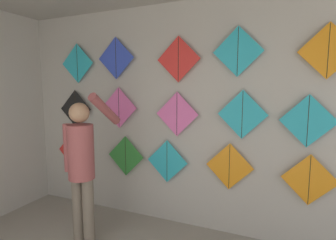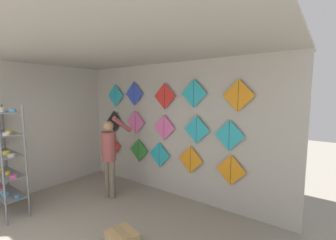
{
  "view_description": "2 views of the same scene",
  "coord_description": "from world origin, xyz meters",
  "px_view_note": "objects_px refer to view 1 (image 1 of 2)",
  "views": [
    {
      "loc": [
        1.21,
        0.44,
        1.77
      ],
      "look_at": [
        0.03,
        3.21,
        1.4
      ],
      "focal_mm": 28.0,
      "sensor_mm": 36.0,
      "label": 1
    },
    {
      "loc": [
        2.93,
        -0.31,
        2.15
      ],
      "look_at": [
        0.33,
        3.21,
        1.65
      ],
      "focal_mm": 24.0,
      "sensor_mm": 36.0,
      "label": 2
    }
  ],
  "objects_px": {
    "kite_3": "(229,166)",
    "kite_6": "(119,108)",
    "kite_0": "(73,153)",
    "kite_8": "(242,114)",
    "kite_11": "(116,58)",
    "kite_5": "(76,109)",
    "kite_9": "(308,121)",
    "kite_7": "(177,114)",
    "kite_12": "(178,59)",
    "kite_10": "(77,63)",
    "shopkeeper": "(82,162)",
    "kite_13": "(238,52)",
    "kite_1": "(126,156)",
    "kite_2": "(167,161)",
    "kite_14": "(328,51)",
    "kite_4": "(309,180)"
  },
  "relations": [
    {
      "from": "kite_3",
      "to": "kite_10",
      "type": "relative_size",
      "value": 1.0
    },
    {
      "from": "kite_5",
      "to": "kite_6",
      "type": "xyz_separation_m",
      "value": [
        0.76,
        0.0,
        0.04
      ]
    },
    {
      "from": "kite_5",
      "to": "kite_6",
      "type": "distance_m",
      "value": 0.76
    },
    {
      "from": "kite_9",
      "to": "kite_4",
      "type": "bearing_deg",
      "value": 0.0
    },
    {
      "from": "kite_5",
      "to": "kite_9",
      "type": "height_order",
      "value": "kite_5"
    },
    {
      "from": "kite_3",
      "to": "shopkeeper",
      "type": "bearing_deg",
      "value": -149.97
    },
    {
      "from": "kite_8",
      "to": "kite_7",
      "type": "bearing_deg",
      "value": 180.0
    },
    {
      "from": "kite_2",
      "to": "kite_9",
      "type": "xyz_separation_m",
      "value": [
        1.57,
        0.0,
        0.6
      ]
    },
    {
      "from": "kite_5",
      "to": "kite_11",
      "type": "height_order",
      "value": "kite_11"
    },
    {
      "from": "kite_12",
      "to": "kite_2",
      "type": "bearing_deg",
      "value": 180.0
    },
    {
      "from": "kite_8",
      "to": "kite_10",
      "type": "height_order",
      "value": "kite_10"
    },
    {
      "from": "kite_1",
      "to": "kite_12",
      "type": "height_order",
      "value": "kite_12"
    },
    {
      "from": "kite_1",
      "to": "kite_2",
      "type": "relative_size",
      "value": 1.0
    },
    {
      "from": "kite_0",
      "to": "kite_13",
      "type": "bearing_deg",
      "value": 0.02
    },
    {
      "from": "kite_3",
      "to": "kite_4",
      "type": "distance_m",
      "value": 0.83
    },
    {
      "from": "kite_6",
      "to": "kite_10",
      "type": "distance_m",
      "value": 0.92
    },
    {
      "from": "kite_5",
      "to": "kite_10",
      "type": "distance_m",
      "value": 0.66
    },
    {
      "from": "kite_1",
      "to": "kite_14",
      "type": "bearing_deg",
      "value": 0.0
    },
    {
      "from": "kite_3",
      "to": "kite_9",
      "type": "relative_size",
      "value": 1.0
    },
    {
      "from": "shopkeeper",
      "to": "kite_11",
      "type": "relative_size",
      "value": 3.11
    },
    {
      "from": "kite_10",
      "to": "kite_4",
      "type": "bearing_deg",
      "value": 0.0
    },
    {
      "from": "kite_8",
      "to": "kite_14",
      "type": "bearing_deg",
      "value": 0.0
    },
    {
      "from": "kite_0",
      "to": "kite_14",
      "type": "relative_size",
      "value": 1.38
    },
    {
      "from": "kite_0",
      "to": "kite_11",
      "type": "xyz_separation_m",
      "value": [
        0.81,
        0.0,
        1.38
      ]
    },
    {
      "from": "kite_10",
      "to": "kite_11",
      "type": "bearing_deg",
      "value": 0.0
    },
    {
      "from": "kite_9",
      "to": "kite_7",
      "type": "bearing_deg",
      "value": 180.0
    },
    {
      "from": "kite_12",
      "to": "kite_13",
      "type": "distance_m",
      "value": 0.7
    },
    {
      "from": "kite_1",
      "to": "kite_6",
      "type": "height_order",
      "value": "kite_6"
    },
    {
      "from": "kite_8",
      "to": "kite_2",
      "type": "bearing_deg",
      "value": 180.0
    },
    {
      "from": "kite_0",
      "to": "kite_8",
      "type": "relative_size",
      "value": 1.38
    },
    {
      "from": "kite_0",
      "to": "kite_2",
      "type": "distance_m",
      "value": 1.55
    },
    {
      "from": "kite_1",
      "to": "kite_5",
      "type": "height_order",
      "value": "kite_5"
    },
    {
      "from": "kite_3",
      "to": "kite_6",
      "type": "xyz_separation_m",
      "value": [
        -1.51,
        0.0,
        0.64
      ]
    },
    {
      "from": "kite_12",
      "to": "kite_9",
      "type": "bearing_deg",
      "value": 0.0
    },
    {
      "from": "kite_7",
      "to": "kite_6",
      "type": "bearing_deg",
      "value": 180.0
    },
    {
      "from": "kite_0",
      "to": "kite_13",
      "type": "relative_size",
      "value": 1.38
    },
    {
      "from": "kite_3",
      "to": "kite_10",
      "type": "height_order",
      "value": "kite_10"
    },
    {
      "from": "kite_6",
      "to": "kite_9",
      "type": "bearing_deg",
      "value": 0.0
    },
    {
      "from": "kite_3",
      "to": "kite_11",
      "type": "xyz_separation_m",
      "value": [
        -1.54,
        0.0,
        1.31
      ]
    },
    {
      "from": "shopkeeper",
      "to": "kite_14",
      "type": "relative_size",
      "value": 3.11
    },
    {
      "from": "kite_9",
      "to": "kite_13",
      "type": "height_order",
      "value": "kite_13"
    },
    {
      "from": "kite_4",
      "to": "kite_12",
      "type": "height_order",
      "value": "kite_12"
    },
    {
      "from": "kite_7",
      "to": "kite_14",
      "type": "distance_m",
      "value": 1.72
    },
    {
      "from": "kite_5",
      "to": "kite_13",
      "type": "bearing_deg",
      "value": 0.0
    },
    {
      "from": "kite_4",
      "to": "kite_9",
      "type": "distance_m",
      "value": 0.62
    },
    {
      "from": "kite_1",
      "to": "kite_14",
      "type": "xyz_separation_m",
      "value": [
        2.33,
        0.0,
        1.29
      ]
    },
    {
      "from": "kite_5",
      "to": "kite_11",
      "type": "bearing_deg",
      "value": 0.0
    },
    {
      "from": "kite_1",
      "to": "kite_2",
      "type": "bearing_deg",
      "value": 0.0
    },
    {
      "from": "kite_1",
      "to": "kite_7",
      "type": "distance_m",
      "value": 0.97
    },
    {
      "from": "kite_7",
      "to": "kite_11",
      "type": "distance_m",
      "value": 1.13
    }
  ]
}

